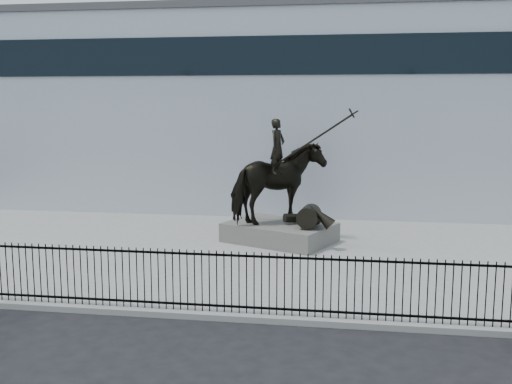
# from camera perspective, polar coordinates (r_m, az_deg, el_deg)

# --- Properties ---
(ground) EXTENTS (120.00, 120.00, 0.00)m
(ground) POSITION_cam_1_polar(r_m,az_deg,el_deg) (13.63, -6.34, -13.55)
(ground) COLOR black
(ground) RESTS_ON ground
(plaza) EXTENTS (30.00, 12.00, 0.15)m
(plaza) POSITION_cam_1_polar(r_m,az_deg,el_deg) (20.11, -1.09, -5.92)
(plaza) COLOR gray
(plaza) RESTS_ON ground
(building) EXTENTS (44.00, 14.00, 9.00)m
(building) POSITION_cam_1_polar(r_m,az_deg,el_deg) (32.35, 2.91, 7.54)
(building) COLOR silver
(building) RESTS_ON ground
(picket_fence) EXTENTS (22.10, 0.10, 1.50)m
(picket_fence) POSITION_cam_1_polar(r_m,az_deg,el_deg) (14.47, -5.09, -8.40)
(picket_fence) COLOR black
(picket_fence) RESTS_ON plaza
(statue_plinth) EXTENTS (4.28, 3.71, 0.67)m
(statue_plinth) POSITION_cam_1_polar(r_m,az_deg,el_deg) (21.45, 2.27, -3.86)
(statue_plinth) COLOR #585550
(statue_plinth) RESTS_ON plaza
(equestrian_statue) EXTENTS (4.23, 3.58, 3.90)m
(equestrian_statue) POSITION_cam_1_polar(r_m,az_deg,el_deg) (21.11, 2.46, 0.75)
(equestrian_statue) COLOR black
(equestrian_statue) RESTS_ON statue_plinth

